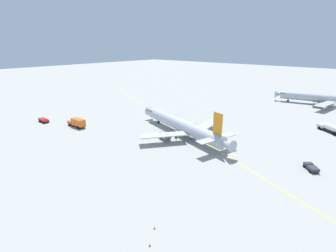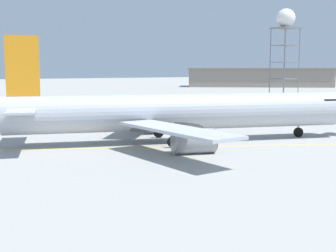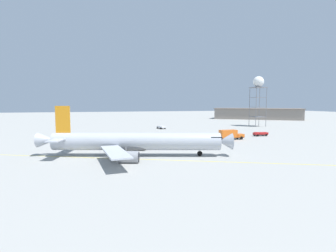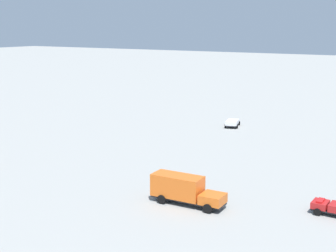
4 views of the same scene
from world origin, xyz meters
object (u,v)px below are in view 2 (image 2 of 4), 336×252
object	(u,v)px
ops_pickup_truck	(323,103)
radar_tower	(286,24)
airliner_main	(177,114)
catering_truck_truck	(287,104)
pushback_tug_truck	(128,98)

from	to	relation	value
ops_pickup_truck	radar_tower	bearing A→B (deg)	-122.48
airliner_main	radar_tower	xyz separation A→B (m)	(70.05, 57.35, 17.45)
catering_truck_truck	ops_pickup_truck	bearing A→B (deg)	16.90
ops_pickup_truck	pushback_tug_truck	xyz separation A→B (m)	(-27.62, 34.48, -0.00)
airliner_main	radar_tower	distance (m)	92.20
ops_pickup_truck	catering_truck_truck	xyz separation A→B (m)	(-14.95, -5.36, 0.86)
airliner_main	pushback_tug_truck	world-z (taller)	airliner_main
radar_tower	airliner_main	bearing A→B (deg)	-140.69
airliner_main	catering_truck_truck	xyz separation A→B (m)	(33.23, 17.79, -1.35)
pushback_tug_truck	radar_tower	size ratio (longest dim) A/B	0.21
airliner_main	radar_tower	size ratio (longest dim) A/B	1.70
pushback_tug_truck	radar_tower	bearing A→B (deg)	-107.32
airliner_main	pushback_tug_truck	xyz separation A→B (m)	(20.56, 57.64, -2.21)
ops_pickup_truck	pushback_tug_truck	distance (m)	44.18
airliner_main	ops_pickup_truck	distance (m)	53.50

